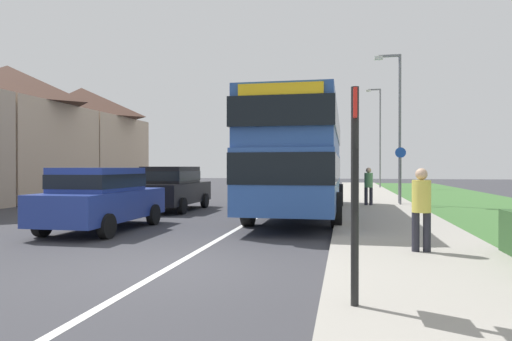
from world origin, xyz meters
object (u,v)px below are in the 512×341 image
at_px(street_lamp_far, 379,132).
at_px(bus_stop_sign, 355,180).
at_px(double_decker_bus, 301,154).
at_px(cycle_route_sign, 400,173).
at_px(pedestrian_walking_away, 369,184).
at_px(parked_car_blue, 101,196).
at_px(parked_car_black, 173,187).
at_px(pedestrian_at_stop, 421,206).
at_px(street_lamp_mid, 397,118).

bearing_deg(street_lamp_far, bus_stop_sign, -94.53).
bearing_deg(street_lamp_far, double_decker_bus, -101.07).
bearing_deg(cycle_route_sign, pedestrian_walking_away, -157.84).
bearing_deg(parked_car_blue, parked_car_black, 92.25).
height_order(parked_car_black, cycle_route_sign, cycle_route_sign).
bearing_deg(cycle_route_sign, street_lamp_far, 89.03).
bearing_deg(pedestrian_walking_away, bus_stop_sign, -93.46).
bearing_deg(pedestrian_at_stop, bus_stop_sign, -109.70).
distance_m(parked_car_black, street_lamp_mid, 10.05).
distance_m(double_decker_bus, pedestrian_walking_away, 4.55).
bearing_deg(pedestrian_walking_away, parked_car_blue, -131.48).
distance_m(cycle_route_sign, street_lamp_far, 16.73).
distance_m(cycle_route_sign, street_lamp_mid, 2.51).
relative_size(pedestrian_at_stop, street_lamp_far, 0.22).
height_order(pedestrian_walking_away, street_lamp_mid, street_lamp_mid).
height_order(parked_car_black, bus_stop_sign, bus_stop_sign).
height_order(bus_stop_sign, street_lamp_far, street_lamp_far).
distance_m(double_decker_bus, street_lamp_mid, 6.38).
bearing_deg(pedestrian_at_stop, pedestrian_walking_away, 92.39).
relative_size(pedestrian_at_stop, cycle_route_sign, 0.66).
relative_size(double_decker_bus, street_lamp_far, 1.36).
height_order(parked_car_blue, cycle_route_sign, cycle_route_sign).
bearing_deg(street_lamp_mid, cycle_route_sign, -84.69).
bearing_deg(parked_car_blue, street_lamp_far, 70.56).
distance_m(parked_car_blue, bus_stop_sign, 8.67).
relative_size(parked_car_blue, parked_car_black, 0.99).
height_order(pedestrian_at_stop, pedestrian_walking_away, same).
distance_m(pedestrian_walking_away, cycle_route_sign, 1.51).
xyz_separation_m(parked_car_black, pedestrian_at_stop, (7.97, -7.80, 0.04)).
height_order(parked_car_blue, street_lamp_far, street_lamp_far).
bearing_deg(bus_stop_sign, street_lamp_mid, 82.14).
bearing_deg(street_lamp_far, parked_car_black, -114.96).
height_order(pedestrian_walking_away, street_lamp_far, street_lamp_far).
distance_m(double_decker_bus, bus_stop_sign, 10.50).
height_order(pedestrian_walking_away, bus_stop_sign, bus_stop_sign).
bearing_deg(pedestrian_walking_away, cycle_route_sign, 22.16).
bearing_deg(double_decker_bus, street_lamp_mid, 53.10).
height_order(double_decker_bus, pedestrian_walking_away, double_decker_bus).
xyz_separation_m(cycle_route_sign, street_lamp_mid, (-0.07, 0.72, 2.41)).
distance_m(parked_car_blue, street_lamp_far, 27.02).
relative_size(double_decker_bus, pedestrian_walking_away, 6.31).
xyz_separation_m(double_decker_bus, street_lamp_far, (4.04, 20.66, 2.29)).
height_order(parked_car_blue, bus_stop_sign, bus_stop_sign).
bearing_deg(bus_stop_sign, pedestrian_at_stop, 70.30).
xyz_separation_m(pedestrian_walking_away, cycle_route_sign, (1.33, 0.54, 0.45)).
height_order(parked_car_blue, pedestrian_at_stop, parked_car_blue).
height_order(parked_car_black, pedestrian_at_stop, parked_car_black).
xyz_separation_m(parked_car_blue, street_lamp_far, (8.92, 25.27, 3.51)).
height_order(parked_car_blue, pedestrian_walking_away, parked_car_blue).
distance_m(pedestrian_at_stop, street_lamp_mid, 12.07).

